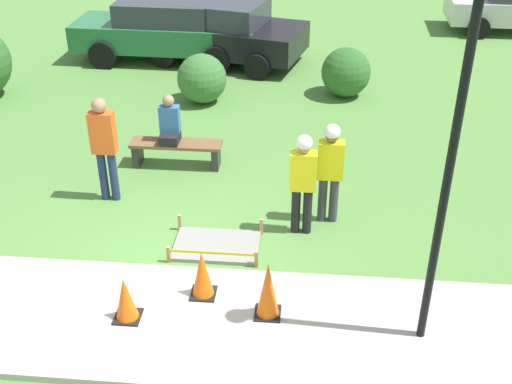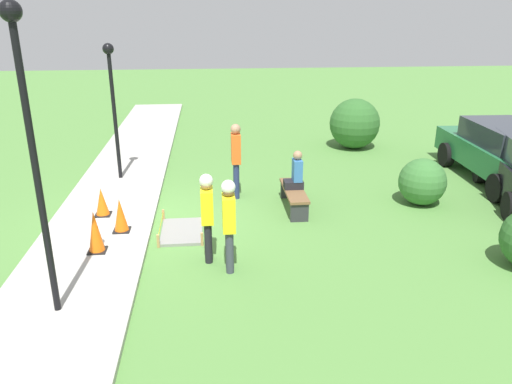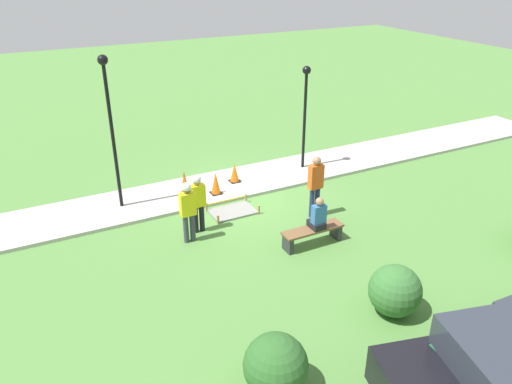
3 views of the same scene
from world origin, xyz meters
name	(u,v)px [view 1 (image 1 of 3)]	position (x,y,z in m)	size (l,w,h in m)	color
ground_plane	(165,271)	(0.00, 0.00, 0.00)	(60.00, 60.00, 0.00)	#51843D
sidewalk	(147,320)	(0.00, -1.11, 0.05)	(28.00, 2.21, 0.10)	#ADAAA3
wet_concrete_patch	(217,246)	(0.66, 0.64, 0.03)	(1.34, 0.90, 0.27)	gray
traffic_cone_near_patch	(126,299)	(-0.23, -1.13, 0.41)	(0.34, 0.34, 0.63)	black
traffic_cone_far_patch	(202,274)	(0.66, -0.58, 0.45)	(0.34, 0.34, 0.70)	black
traffic_cone_sidewalk_edge	(268,290)	(1.56, -0.90, 0.50)	(0.34, 0.34, 0.81)	black
park_bench	(176,149)	(-0.45, 3.18, 0.34)	(1.68, 0.44, 0.48)	#2D2D33
person_seated_on_bench	(170,124)	(-0.56, 3.23, 0.83)	(0.36, 0.44, 0.89)	black
worker_supervisor	(303,177)	(1.92, 1.19, 0.99)	(0.40, 0.24, 1.68)	black
worker_assistant	(330,165)	(2.33, 1.57, 1.00)	(0.40, 0.25, 1.70)	#383D47
bystander_in_orange_shirt	(104,143)	(-1.35, 1.90, 1.06)	(0.40, 0.24, 1.84)	navy
lamppost_near	(457,127)	(3.48, -1.11, 2.94)	(0.28, 0.28, 4.41)	black
parked_car_black	(223,31)	(-0.37, 9.10, 0.80)	(4.49, 2.91, 1.58)	black
parked_car_green	(166,29)	(-1.87, 9.03, 0.82)	(4.83, 2.08, 1.57)	#236B3D
shrub_rounded_mid	(346,72)	(2.76, 6.94, 0.57)	(1.13, 1.13, 1.13)	#2D6028
shrub_rounded_far	(202,79)	(-0.47, 6.26, 0.56)	(1.11, 1.11, 1.11)	#387033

